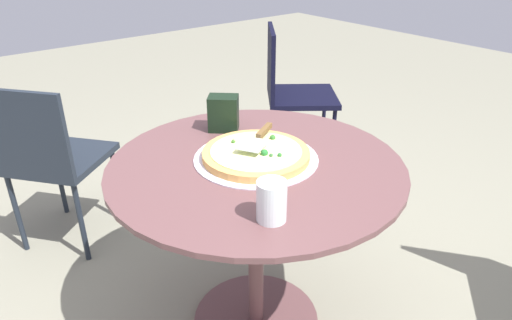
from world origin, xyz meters
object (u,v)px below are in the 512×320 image
at_px(drinking_cup, 272,201).
at_px(pizza_on_tray, 256,155).
at_px(patio_table, 256,205).
at_px(patio_chair_near, 290,88).
at_px(patio_chair_far, 49,154).
at_px(napkin_dispenser, 223,113).
at_px(pizza_server, 259,137).

bearing_deg(drinking_cup, pizza_on_tray, 147.52).
xyz_separation_m(patio_table, patio_chair_near, (-0.89, 0.99, -0.02)).
distance_m(pizza_on_tray, patio_chair_near, 1.32).
bearing_deg(patio_table, drinking_cup, -31.90).
distance_m(pizza_on_tray, patio_chair_far, 1.05).
xyz_separation_m(drinking_cup, napkin_dispenser, (-0.56, 0.25, 0.01)).
xyz_separation_m(patio_table, pizza_server, (-0.06, 0.06, 0.22)).
height_order(pizza_server, patio_chair_near, patio_chair_near).
xyz_separation_m(patio_table, pizza_on_tray, (-0.02, 0.02, 0.18)).
bearing_deg(patio_chair_far, patio_chair_near, 87.28).
height_order(patio_table, patio_chair_near, patio_chair_near).
bearing_deg(pizza_on_tray, patio_chair_far, -156.18).
distance_m(patio_table, drinking_cup, 0.39).
relative_size(pizza_on_tray, napkin_dispenser, 3.12).
bearing_deg(drinking_cup, patio_table, 148.10).
xyz_separation_m(drinking_cup, patio_chair_far, (-1.23, -0.23, -0.27)).
bearing_deg(patio_table, pizza_on_tray, 141.02).
xyz_separation_m(patio_table, patio_chair_far, (-0.96, -0.40, -0.05)).
xyz_separation_m(pizza_on_tray, patio_chair_far, (-0.94, -0.41, -0.23)).
bearing_deg(pizza_on_tray, pizza_server, 130.99).
relative_size(drinking_cup, patio_chair_far, 0.14).
distance_m(patio_table, patio_chair_near, 1.33).
relative_size(patio_table, patio_chair_far, 1.19).
distance_m(pizza_server, drinking_cup, 0.40).
bearing_deg(pizza_server, patio_chair_far, -153.36).
xyz_separation_m(pizza_server, napkin_dispenser, (-0.23, 0.02, 0.01)).
bearing_deg(patio_table, pizza_server, 134.55).
bearing_deg(patio_table, patio_chair_near, 132.22).
bearing_deg(patio_chair_far, pizza_on_tray, 23.82).
bearing_deg(napkin_dispenser, patio_chair_far, -12.43).
distance_m(pizza_server, patio_chair_near, 1.27).
xyz_separation_m(napkin_dispenser, patio_chair_far, (-0.68, -0.47, -0.28)).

